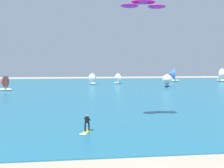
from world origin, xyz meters
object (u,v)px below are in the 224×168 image
at_px(sailboat_anchored_offshore, 171,75).
at_px(sailboat_heeled_over, 93,79).
at_px(sailboat_far_right, 117,79).
at_px(kitesurfer, 86,126).
at_px(kite, 143,4).
at_px(sailboat_mid_left, 167,81).
at_px(sailboat_leading, 224,75).
at_px(sailboat_mid_right, 3,83).

bearing_deg(sailboat_anchored_offshore, sailboat_heeled_over, -164.49).
bearing_deg(sailboat_far_right, kitesurfer, -100.25).
xyz_separation_m(kite, sailboat_anchored_offshore, (25.13, 58.15, -10.10)).
relative_size(kitesurfer, kite, 0.42).
bearing_deg(kite, sailboat_heeled_over, 94.61).
height_order(sailboat_far_right, sailboat_mid_left, sailboat_mid_left).
relative_size(sailboat_far_right, sailboat_leading, 0.70).
height_order(sailboat_far_right, sailboat_leading, sailboat_leading).
bearing_deg(kitesurfer, sailboat_mid_right, 119.21).
bearing_deg(sailboat_anchored_offshore, kite, -113.37).
bearing_deg(sailboat_leading, kite, -128.52).
distance_m(sailboat_mid_right, sailboat_mid_left, 43.40).
xyz_separation_m(kitesurfer, sailboat_mid_right, (-20.43, 36.53, 1.31)).
distance_m(sailboat_anchored_offshore, sailboat_mid_left, 20.61).
bearing_deg(sailboat_heeled_over, kite, -85.39).
height_order(sailboat_anchored_offshore, sailboat_leading, sailboat_anchored_offshore).
bearing_deg(sailboat_anchored_offshore, kitesurfer, -117.23).
height_order(sailboat_far_right, sailboat_mid_right, sailboat_mid_right).
distance_m(sailboat_heeled_over, sailboat_mid_left, 23.33).
height_order(kite, sailboat_anchored_offshore, kite).
bearing_deg(kite, sailboat_mid_left, 67.02).
height_order(sailboat_anchored_offshore, sailboat_mid_left, sailboat_anchored_offshore).
height_order(kite, sailboat_mid_left, kite).
height_order(sailboat_leading, sailboat_mid_right, sailboat_leading).
distance_m(kite, sailboat_heeled_over, 51.38).
relative_size(sailboat_anchored_offshore, sailboat_mid_right, 1.33).
bearing_deg(kite, kitesurfer, -159.10).
relative_size(kitesurfer, sailboat_heeled_over, 0.51).
xyz_separation_m(sailboat_leading, sailboat_mid_left, (-27.56, -16.23, -0.70)).
height_order(sailboat_anchored_offshore, sailboat_heeled_over, sailboat_anchored_offshore).
relative_size(kite, sailboat_leading, 0.86).
bearing_deg(sailboat_anchored_offshore, sailboat_mid_left, -114.18).
bearing_deg(sailboat_far_right, sailboat_heeled_over, -171.63).
relative_size(kite, sailboat_anchored_offshore, 0.86).
bearing_deg(sailboat_leading, sailboat_anchored_offshore, 172.37).
bearing_deg(sailboat_leading, sailboat_far_right, -173.82).
bearing_deg(sailboat_heeled_over, sailboat_mid_left, -27.29).
relative_size(sailboat_anchored_offshore, sailboat_heeled_over, 1.40).
relative_size(sailboat_leading, sailboat_mid_left, 1.39).
distance_m(sailboat_anchored_offshore, sailboat_mid_right, 56.81).
bearing_deg(sailboat_mid_left, sailboat_far_right, 137.69).
relative_size(sailboat_heeled_over, sailboat_leading, 0.72).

